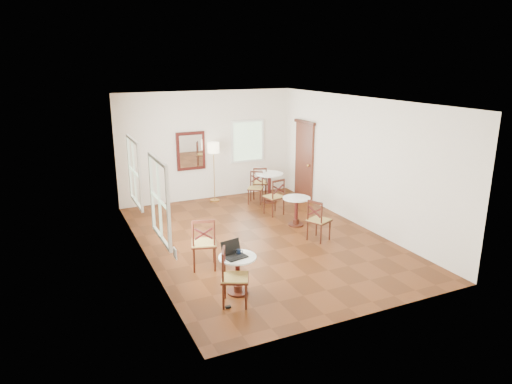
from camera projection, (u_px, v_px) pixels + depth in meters
ground at (262, 239)px, 10.10m from camera, size 7.00×7.00×0.00m
room_shell at (254, 153)px, 9.79m from camera, size 5.02×7.02×3.01m
cafe_table_near at (238, 270)px, 7.65m from camera, size 0.63×0.63×0.67m
cafe_table_mid at (296, 208)px, 10.83m from camera, size 0.65×0.65×0.69m
cafe_table_back at (269, 184)px, 12.64m from camera, size 0.76×0.76×0.81m
chair_near_a at (204, 243)px, 8.55m from camera, size 0.59×0.59×1.02m
chair_near_b at (233, 277)px, 7.29m from camera, size 0.58×0.58×0.94m
chair_mid_a at (275, 197)px, 11.59m from camera, size 0.51×0.51×0.94m
chair_mid_b at (318, 220)px, 9.91m from camera, size 0.56×0.56×0.92m
chair_back_a at (260, 182)px, 12.99m from camera, size 0.55×0.55×0.92m
chair_back_b at (256, 188)px, 12.55m from camera, size 0.56×0.56×0.87m
floor_lamp at (214, 152)px, 12.48m from camera, size 0.32×0.32×1.64m
laptop at (233, 253)px, 7.57m from camera, size 0.41×0.37×0.26m
mouse at (231, 253)px, 7.66m from camera, size 0.10×0.07×0.03m
navy_mug at (239, 252)px, 7.64m from camera, size 0.12×0.08×0.09m
water_glass at (236, 253)px, 7.58m from camera, size 0.07×0.07×0.11m
power_adapter at (228, 307)px, 7.29m from camera, size 0.09×0.05×0.03m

